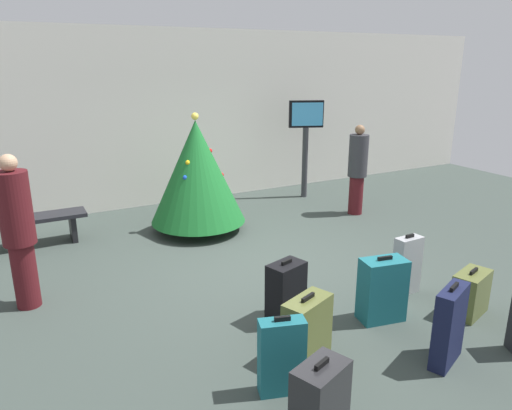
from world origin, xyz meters
TOP-DOWN VIEW (x-y plane):
  - ground_plane at (0.00, 0.00)m, footprint 16.00×16.00m
  - back_wall at (0.00, 3.79)m, footprint 16.00×0.20m
  - holiday_tree at (-0.24, 1.85)m, footprint 1.57×1.57m
  - flight_info_kiosk at (2.50, 2.77)m, footprint 0.68×0.33m
  - waiting_bench at (-2.83, 2.36)m, footprint 1.71×0.44m
  - traveller_0 at (2.70, 1.34)m, footprint 0.49×0.49m
  - traveller_1 at (-2.97, 0.33)m, footprint 0.45×0.45m
  - suitcase_0 at (-1.13, -2.37)m, footprint 0.43×0.27m
  - suitcase_1 at (0.47, -1.84)m, footprint 0.53×0.36m
  - suitcase_2 at (0.47, -2.74)m, footprint 0.51×0.34m
  - suitcase_3 at (-0.66, -2.05)m, footprint 0.57×0.42m
  - suitcase_4 at (1.44, -2.22)m, footprint 0.55×0.41m
  - suitcase_5 at (1.19, -1.49)m, footprint 0.35×0.18m
  - suitcase_6 at (-1.18, -2.99)m, footprint 0.50×0.40m
  - suitcase_8 at (-0.47, -1.35)m, footprint 0.47×0.37m

SIDE VIEW (x-z plane):
  - ground_plane at x=0.00m, z-range 0.00..0.00m
  - suitcase_4 at x=1.44m, z-range -0.02..0.53m
  - suitcase_3 at x=-0.66m, z-range -0.02..0.64m
  - suitcase_6 at x=-1.18m, z-range -0.02..0.68m
  - suitcase_8 at x=-0.47m, z-range -0.02..0.69m
  - suitcase_0 at x=-1.13m, z-range -0.02..0.72m
  - suitcase_1 at x=0.47m, z-range -0.02..0.73m
  - suitcase_5 at x=1.19m, z-range -0.02..0.75m
  - waiting_bench at x=-2.83m, z-range 0.13..0.61m
  - suitcase_2 at x=0.47m, z-range -0.02..0.79m
  - traveller_0 at x=2.70m, z-range 0.04..1.71m
  - traveller_1 at x=-2.97m, z-range 0.05..1.86m
  - holiday_tree at x=-0.24m, z-range 0.02..2.00m
  - flight_info_kiosk at x=2.50m, z-range 0.35..2.35m
  - back_wall at x=0.00m, z-range 0.00..3.37m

